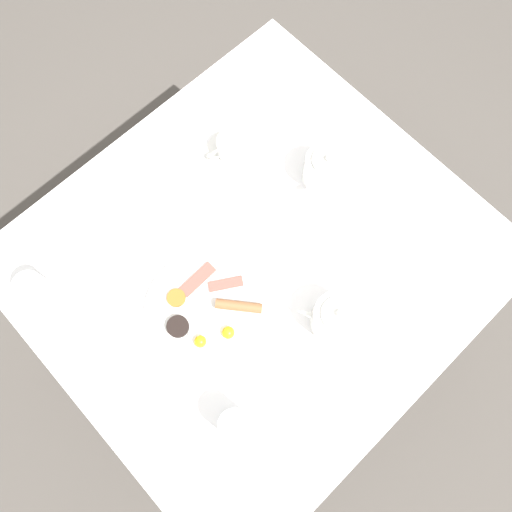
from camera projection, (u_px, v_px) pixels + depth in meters
ground_plane at (256, 314)px, 2.01m from camera, size 8.00×8.00×0.00m
table at (256, 266)px, 1.33m from camera, size 1.10×1.02×0.78m
breakfast_plate at (207, 312)px, 1.21m from camera, size 0.31×0.31×0.04m
teapot_near at (337, 318)px, 1.17m from camera, size 0.14×0.16×0.12m
teapot_far at (326, 169)px, 1.29m from camera, size 0.20×0.12×0.12m
teacup_with_saucer_left at (232, 149)px, 1.33m from camera, size 0.15×0.15×0.06m
water_glass_tall at (35, 290)px, 1.19m from camera, size 0.07×0.07×0.10m
water_glass_short at (235, 425)px, 1.10m from camera, size 0.07×0.07×0.10m
fork_by_plate at (175, 199)px, 1.31m from camera, size 0.18×0.07×0.00m
knife_by_plate at (442, 292)px, 1.24m from camera, size 0.19×0.10×0.00m
spoon_for_tea at (107, 253)px, 1.27m from camera, size 0.16×0.08×0.00m
fork_spare at (286, 87)px, 1.41m from camera, size 0.14×0.14×0.00m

